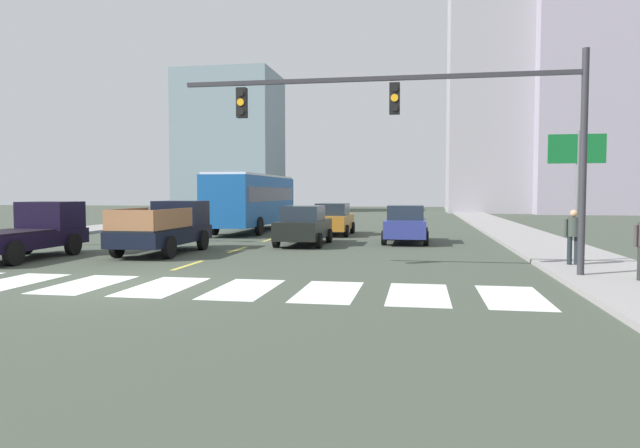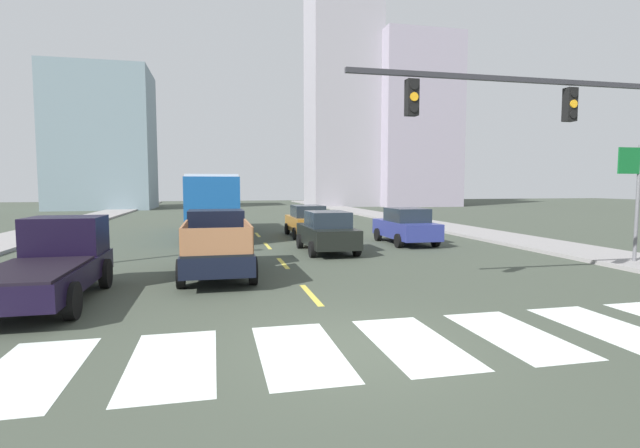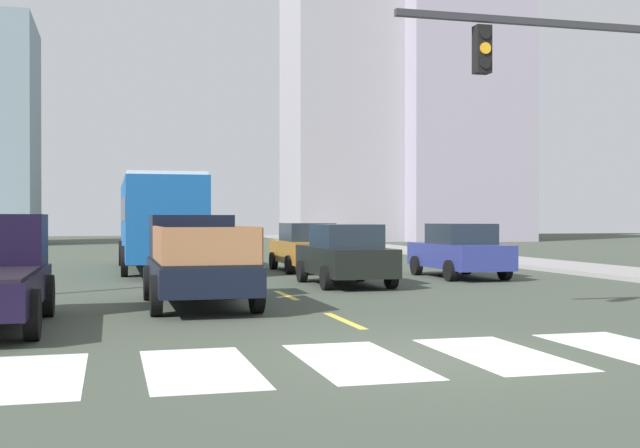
{
  "view_description": "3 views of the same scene",
  "coord_description": "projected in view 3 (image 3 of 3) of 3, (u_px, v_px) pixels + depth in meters",
  "views": [
    {
      "loc": [
        7.19,
        -12.99,
        2.3
      ],
      "look_at": [
        2.6,
        13.38,
        0.82
      ],
      "focal_mm": 32.13,
      "sensor_mm": 36.0,
      "label": 1
    },
    {
      "loc": [
        -2.39,
        -7.58,
        2.8
      ],
      "look_at": [
        2.34,
        13.25,
        1.04
      ],
      "focal_mm": 26.29,
      "sensor_mm": 36.0,
      "label": 2
    },
    {
      "loc": [
        -4.16,
        -10.01,
        1.87
      ],
      "look_at": [
        2.78,
        16.28,
        1.69
      ],
      "focal_mm": 44.73,
      "sensor_mm": 36.0,
      "label": 3
    }
  ],
  "objects": [
    {
      "name": "crosswalk_stripe_3",
      "position": [
        199.0,
        368.0,
        9.96
      ],
      "size": [
        1.36,
        2.98,
        0.01
      ],
      "primitive_type": "cube",
      "color": "silver",
      "rests_on": "ground"
    },
    {
      "name": "lane_dash_1",
      "position": [
        286.0,
        295.0,
        19.45
      ],
      "size": [
        0.16,
        2.4,
        0.01
      ],
      "primitive_type": "cube",
      "color": "gold",
      "rests_on": "ground"
    },
    {
      "name": "crosswalk_stripe_6",
      "position": [
        626.0,
        348.0,
        11.53
      ],
      "size": [
        1.36,
        2.98,
        0.01
      ],
      "primitive_type": "cube",
      "color": "silver",
      "rests_on": "ground"
    },
    {
      "name": "sedan_mid",
      "position": [
        306.0,
        247.0,
        28.33
      ],
      "size": [
        2.02,
        4.4,
        1.72
      ],
      "rotation": [
        0.0,
        0.0,
        -0.01
      ],
      "color": "#AB6C22",
      "rests_on": "ground"
    },
    {
      "name": "lane_dash_6",
      "position": [
        189.0,
        253.0,
        43.62
      ],
      "size": [
        0.16,
        2.4,
        0.01
      ],
      "primitive_type": "cube",
      "color": "gold",
      "rests_on": "ground"
    },
    {
      "name": "lane_dash_4",
      "position": [
        211.0,
        263.0,
        33.95
      ],
      "size": [
        0.16,
        2.4,
        0.01
      ],
      "primitive_type": "cube",
      "color": "gold",
      "rests_on": "ground"
    },
    {
      "name": "lane_dash_2",
      "position": [
        251.0,
        280.0,
        24.28
      ],
      "size": [
        0.16,
        2.4,
        0.01
      ],
      "primitive_type": "cube",
      "color": "gold",
      "rests_on": "ground"
    },
    {
      "name": "sedan_near_left",
      "position": [
        459.0,
        251.0,
        25.31
      ],
      "size": [
        2.02,
        4.4,
        1.72
      ],
      "rotation": [
        0.0,
        0.0,
        -0.0
      ],
      "color": "navy",
      "rests_on": "ground"
    },
    {
      "name": "crosswalk_stripe_4",
      "position": [
        356.0,
        361.0,
        10.49
      ],
      "size": [
        1.36,
        2.98,
        0.01
      ],
      "primitive_type": "cube",
      "color": "silver",
      "rests_on": "ground"
    },
    {
      "name": "ground_plane",
      "position": [
        428.0,
        357.0,
        10.75
      ],
      "size": [
        160.0,
        160.0,
        0.0
      ],
      "primitive_type": "plane",
      "color": "#3F463A"
    },
    {
      "name": "city_bus",
      "position": [
        158.0,
        217.0,
        28.87
      ],
      "size": [
        2.72,
        10.8,
        3.32
      ],
      "rotation": [
        0.0,
        0.0,
        -0.04
      ],
      "color": "#165096",
      "rests_on": "ground"
    },
    {
      "name": "lane_dash_3",
      "position": [
        228.0,
        270.0,
        29.12
      ],
      "size": [
        0.16,
        2.4,
        0.01
      ],
      "primitive_type": "cube",
      "color": "gold",
      "rests_on": "ground"
    },
    {
      "name": "pickup_stakebed",
      "position": [
        196.0,
        261.0,
        17.45
      ],
      "size": [
        2.18,
        5.2,
        1.96
      ],
      "rotation": [
        0.0,
        0.0,
        0.01
      ],
      "color": "black",
      "rests_on": "ground"
    },
    {
      "name": "tower_tall_centre",
      "position": [
        342.0,
        9.0,
        67.44
      ],
      "size": [
        9.16,
        8.03,
        39.37
      ],
      "primitive_type": "cube",
      "color": "#98939D",
      "rests_on": "ground"
    },
    {
      "name": "block_mid_left",
      "position": [
        448.0,
        110.0,
        69.39
      ],
      "size": [
        10.7,
        11.91,
        22.7
      ],
      "primitive_type": "cube",
      "color": "#9990A2",
      "rests_on": "ground"
    },
    {
      "name": "lane_dash_5",
      "position": [
        198.0,
        257.0,
        38.79
      ],
      "size": [
        0.16,
        2.4,
        0.01
      ],
      "primitive_type": "cube",
      "color": "gold",
      "rests_on": "ground"
    },
    {
      "name": "lane_dash_0",
      "position": [
        344.0,
        321.0,
        14.61
      ],
      "size": [
        0.16,
        2.4,
        0.01
      ],
      "primitive_type": "cube",
      "color": "gold",
      "rests_on": "ground"
    },
    {
      "name": "sidewalk_right",
      "position": [
        545.0,
        264.0,
        31.31
      ],
      "size": [
        3.24,
        110.0,
        0.15
      ],
      "primitive_type": "cube",
      "color": "gray",
      "rests_on": "ground"
    },
    {
      "name": "crosswalk_stripe_2",
      "position": [
        26.0,
        376.0,
        9.44
      ],
      "size": [
        1.36,
        2.98,
        0.01
      ],
      "primitive_type": "cube",
      "color": "silver",
      "rests_on": "ground"
    },
    {
      "name": "sedan_near_right",
      "position": [
        345.0,
        255.0,
        22.35
      ],
      "size": [
        2.02,
        4.4,
        1.72
      ],
      "rotation": [
        0.0,
        0.0,
        0.04
      ],
      "color": "black",
      "rests_on": "ground"
    },
    {
      "name": "lane_dash_7",
      "position": [
        181.0,
        249.0,
        48.46
      ],
      "size": [
        0.16,
        2.4,
        0.01
      ],
      "primitive_type": "cube",
      "color": "gold",
      "rests_on": "ground"
    },
    {
      "name": "crosswalk_stripe_5",
      "position": [
        498.0,
        354.0,
        11.01
      ],
      "size": [
        1.36,
        2.98,
        0.01
      ],
      "primitive_type": "cube",
      "color": "silver",
      "rests_on": "ground"
    }
  ]
}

